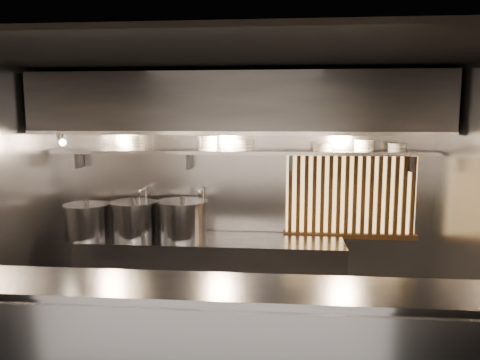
% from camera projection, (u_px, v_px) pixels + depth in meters
% --- Properties ---
extents(ceiling, '(4.50, 4.50, 0.00)m').
position_uv_depth(ceiling, '(225.00, 56.00, 3.96)').
color(ceiling, black).
rests_on(ceiling, wall_back).
extents(wall_back, '(4.50, 0.00, 4.50)m').
position_uv_depth(wall_back, '(240.00, 191.00, 5.63)').
color(wall_back, gray).
rests_on(wall_back, floor).
extents(cooking_bench, '(3.00, 0.70, 0.90)m').
position_uv_depth(cooking_bench, '(212.00, 276.00, 5.42)').
color(cooking_bench, '#939397').
rests_on(cooking_bench, floor).
extents(bowl_shelf, '(4.40, 0.34, 0.04)m').
position_uv_depth(bowl_shelf, '(239.00, 152.00, 5.38)').
color(bowl_shelf, '#939397').
rests_on(bowl_shelf, wall_back).
extents(exhaust_hood, '(4.40, 0.81, 0.65)m').
position_uv_depth(exhaust_hood, '(237.00, 104.00, 5.09)').
color(exhaust_hood, '#2D2D30').
rests_on(exhaust_hood, ceiling).
extents(wood_screen, '(1.56, 0.09, 1.04)m').
position_uv_depth(wood_screen, '(351.00, 195.00, 5.46)').
color(wood_screen, '#FFCA72').
rests_on(wood_screen, wall_back).
extents(faucet_left, '(0.04, 0.30, 0.50)m').
position_uv_depth(faucet_left, '(144.00, 199.00, 5.61)').
color(faucet_left, silver).
rests_on(faucet_left, wall_back).
extents(faucet_right, '(0.04, 0.30, 0.50)m').
position_uv_depth(faucet_right, '(202.00, 200.00, 5.55)').
color(faucet_right, silver).
rests_on(faucet_right, wall_back).
extents(heat_lamp, '(0.25, 0.35, 0.20)m').
position_uv_depth(heat_lamp, '(61.00, 137.00, 5.06)').
color(heat_lamp, '#939397').
rests_on(heat_lamp, exhaust_hood).
extents(pendant_bulb, '(0.09, 0.09, 0.19)m').
position_uv_depth(pendant_bulb, '(229.00, 146.00, 5.26)').
color(pendant_bulb, '#2D2D30').
rests_on(pendant_bulb, exhaust_hood).
extents(stock_pot_left, '(0.63, 0.63, 0.43)m').
position_uv_depth(stock_pot_left, '(87.00, 220.00, 5.41)').
color(stock_pot_left, '#939397').
rests_on(stock_pot_left, cooking_bench).
extents(stock_pot_mid, '(0.64, 0.64, 0.45)m').
position_uv_depth(stock_pot_mid, '(134.00, 219.00, 5.43)').
color(stock_pot_mid, '#939397').
rests_on(stock_pot_mid, cooking_bench).
extents(stock_pot_right, '(0.65, 0.65, 0.47)m').
position_uv_depth(stock_pot_right, '(183.00, 219.00, 5.38)').
color(stock_pot_right, '#939397').
rests_on(stock_pot_right, cooking_bench).
extents(bowl_stack_0, '(0.21, 0.21, 0.17)m').
position_uv_depth(bowl_stack_0, '(136.00, 143.00, 5.48)').
color(bowl_stack_0, silver).
rests_on(bowl_stack_0, bowl_shelf).
extents(bowl_stack_1, '(0.24, 0.24, 0.17)m').
position_uv_depth(bowl_stack_1, '(208.00, 143.00, 5.40)').
color(bowl_stack_1, silver).
rests_on(bowl_stack_1, bowl_shelf).
extents(bowl_stack_2, '(0.22, 0.22, 0.13)m').
position_uv_depth(bowl_stack_2, '(244.00, 145.00, 5.37)').
color(bowl_stack_2, silver).
rests_on(bowl_stack_2, bowl_shelf).
extents(bowl_stack_3, '(0.23, 0.23, 0.09)m').
position_uv_depth(bowl_stack_3, '(322.00, 147.00, 5.29)').
color(bowl_stack_3, silver).
rests_on(bowl_stack_3, bowl_shelf).
extents(bowl_stack_4, '(0.23, 0.23, 0.13)m').
position_uv_depth(bowl_stack_4, '(364.00, 146.00, 5.24)').
color(bowl_stack_4, silver).
rests_on(bowl_stack_4, bowl_shelf).
extents(bowl_stack_5, '(0.21, 0.21, 0.09)m').
position_uv_depth(bowl_stack_5, '(397.00, 147.00, 5.21)').
color(bowl_stack_5, silver).
rests_on(bowl_stack_5, bowl_shelf).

